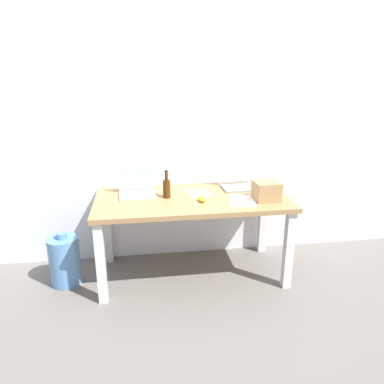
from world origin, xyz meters
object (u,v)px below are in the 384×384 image
laptop_right (239,181)px  beer_bottle (167,188)px  water_cooler_jug (65,260)px  computer_mouse (202,199)px  desk (192,208)px  laptop_left (137,189)px  cardboard_box (266,191)px

laptop_right → beer_bottle: laptop_right is taller
water_cooler_jug → computer_mouse: bearing=-4.8°
computer_mouse → desk: bearing=118.6°
beer_bottle → computer_mouse: bearing=-26.0°
desk → laptop_right: laptop_right is taller
beer_bottle → water_cooler_jug: (-0.89, -0.04, -0.60)m
laptop_left → computer_mouse: (0.53, -0.25, -0.04)m
laptop_right → beer_bottle: 0.71m
laptop_left → beer_bottle: bearing=-25.1°
laptop_right → beer_bottle: (-0.69, -0.19, 0.03)m
beer_bottle → laptop_right: bearing=15.6°
beer_bottle → computer_mouse: 0.32m
computer_mouse → water_cooler_jug: bearing=170.9°
laptop_left → laptop_right: 0.94m
laptop_left → cardboard_box: 1.11m
laptop_left → water_cooler_jug: laptop_left is taller
desk → beer_bottle: (-0.21, 0.03, 0.18)m
laptop_left → cardboard_box: bearing=-15.1°
desk → computer_mouse: (0.07, -0.10, 0.11)m
computer_mouse → cardboard_box: 0.55m
laptop_right → beer_bottle: bearing=-164.4°
desk → laptop_left: bearing=162.0°
laptop_right → computer_mouse: laptop_right is taller
beer_bottle → water_cooler_jug: 1.07m
cardboard_box → water_cooler_jug: size_ratio=0.43×
desk → cardboard_box: (0.61, -0.14, 0.17)m
laptop_right → water_cooler_jug: 1.69m
desk → water_cooler_jug: bearing=-179.7°
laptop_left → computer_mouse: laptop_left is taller
laptop_right → computer_mouse: 0.53m
computer_mouse → laptop_left: bearing=150.0°
laptop_right → cardboard_box: (0.13, -0.36, 0.02)m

